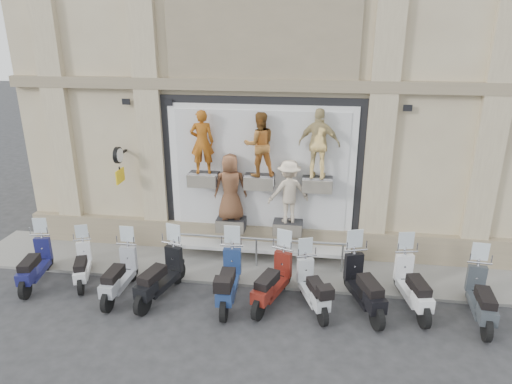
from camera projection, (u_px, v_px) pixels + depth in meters
The scene contains 16 objects.
ground at pixel (244, 310), 10.68m from camera, with size 90.00×90.00×0.00m, color #2A2A2D.
sidewalk at pixel (257, 265), 12.62m from camera, with size 16.00×2.20×0.08m, color gray.
building at pixel (278, 36), 15.18m from camera, with size 14.00×8.60×12.00m, color beige, non-canonical shape.
shop_vitrine at pixel (263, 176), 12.39m from camera, with size 5.60×1.00×4.30m.
guard_rail at pixel (256, 253), 12.39m from camera, with size 5.06×0.10×0.93m, color #9EA0A5, non-canonical shape.
clock_sign_bracket at pixel (119, 160), 12.56m from camera, with size 0.10×0.80×1.02m.
scooter_a at pixel (34, 256), 11.56m from camera, with size 0.56×1.92×1.56m, color #15174C, non-canonical shape.
scooter_b at pixel (81, 258), 11.66m from camera, with size 0.49×1.69×1.37m, color white, non-canonical shape.
scooter_c at pixel (118, 267), 11.04m from camera, with size 0.57×1.94×1.58m, color #92959E, non-canonical shape.
scooter_d at pixel (160, 267), 10.90m from camera, with size 0.60×2.07×1.68m, color black, non-canonical shape.
scooter_e at pixel (228, 271), 10.73m from camera, with size 0.61×2.09×1.70m, color navy, non-canonical shape.
scooter_f at pixel (273, 272), 10.70m from camera, with size 0.59×2.03×1.65m, color #621810, non-canonical shape.
scooter_g at pixel (313, 279), 10.53m from camera, with size 0.55×1.87×1.52m, color silver, non-canonical shape.
scooter_h at pixel (365, 277), 10.44m from camera, with size 0.62×2.12×1.72m, color black, non-canonical shape.
scooter_i at pixel (414, 277), 10.50m from camera, with size 0.59×2.03×1.65m, color white, non-canonical shape.
scooter_j at pixel (483, 289), 10.06m from camera, with size 0.58×1.99×1.61m, color #30363B, non-canonical shape.
Camera 1 is at (1.57, -8.99, 6.22)m, focal length 32.00 mm.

